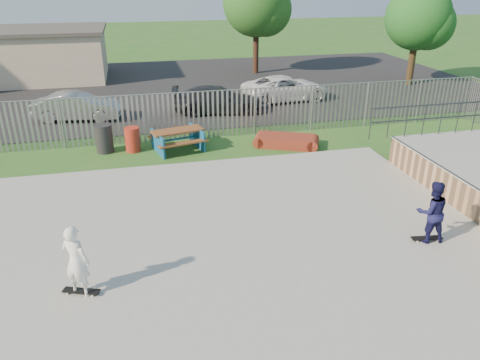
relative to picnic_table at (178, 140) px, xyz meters
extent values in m
plane|color=#2B6221|center=(-0.18, -7.79, -0.42)|extent=(120.00, 120.00, 0.00)
cube|color=#9A9A95|center=(-0.18, -7.79, -0.35)|extent=(15.00, 12.00, 0.15)
cylinder|color=#383A3F|center=(7.34, -6.79, 0.66)|extent=(0.06, 7.00, 0.06)
cube|color=brown|center=(0.00, 0.00, 0.37)|extent=(2.09, 1.22, 0.07)
cube|color=brown|center=(0.16, -0.64, 0.06)|extent=(1.98, 0.77, 0.05)
cube|color=brown|center=(-0.16, 0.64, 0.06)|extent=(1.98, 0.77, 0.05)
cube|color=#14548B|center=(0.00, 0.00, -0.02)|extent=(2.06, 1.90, 0.81)
cube|color=maroon|center=(4.30, -0.54, -0.21)|extent=(2.40, 1.87, 0.43)
cylinder|color=#A62819|center=(-1.73, 0.26, 0.06)|extent=(0.58, 0.58, 0.96)
cylinder|color=black|center=(-2.80, 0.42, 0.13)|extent=(0.66, 0.66, 1.10)
cube|color=black|center=(-0.18, 11.21, -0.41)|extent=(40.00, 18.00, 0.02)
imported|color=#A5A6AA|center=(-4.16, 5.09, 0.25)|extent=(4.12, 1.94, 1.30)
imported|color=#222327|center=(2.49, 4.88, 0.24)|extent=(4.61, 2.35, 1.28)
imported|color=white|center=(6.53, 6.45, 0.25)|extent=(4.95, 2.71, 1.31)
cube|color=beige|center=(-8.18, 15.21, 1.08)|extent=(10.00, 6.00, 3.00)
cube|color=#4C4742|center=(-8.18, 15.21, 2.68)|extent=(10.40, 6.40, 0.20)
cylinder|color=#392216|center=(6.84, 14.03, 1.55)|extent=(0.38, 0.38, 3.95)
sphere|color=#26571D|center=(6.84, 14.03, 4.19)|extent=(4.42, 4.42, 4.42)
cylinder|color=#3F2F19|center=(15.26, 8.48, 1.29)|extent=(0.41, 0.41, 3.42)
sphere|color=#1E561D|center=(15.26, 8.48, 3.57)|extent=(3.83, 3.83, 3.83)
cube|color=black|center=(5.49, -8.49, -0.21)|extent=(0.82, 0.30, 0.02)
cube|color=black|center=(-3.01, -8.77, -0.21)|extent=(0.82, 0.46, 0.02)
imported|color=#14143F|center=(5.49, -8.49, 0.55)|extent=(0.87, 0.72, 1.65)
imported|color=white|center=(-3.01, -8.77, 0.55)|extent=(0.72, 0.64, 1.65)
camera|label=1|loc=(-1.51, -17.51, 6.07)|focal=35.00mm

